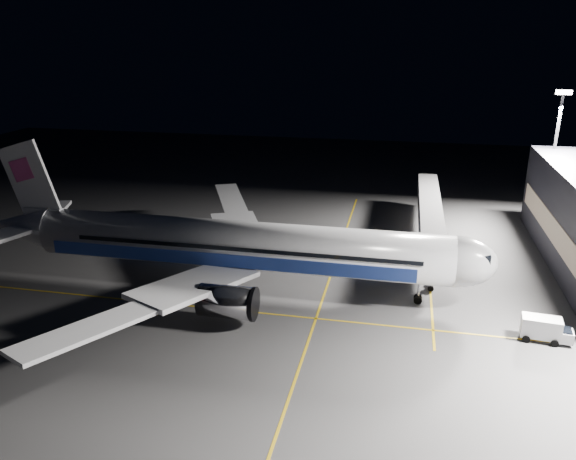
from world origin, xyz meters
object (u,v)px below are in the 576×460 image
Objects in this scene: safety_cone_b at (300,269)px; safety_cone_c at (236,244)px; jet_bridge at (430,216)px; floodlight_mast_north at (555,146)px; service_truck at (546,329)px; airliner at (231,245)px; baggage_tug at (239,231)px; safety_cone_a at (259,259)px.

safety_cone_c is at bearing 146.16° from safety_cone_b.
floodlight_mast_north reaches higher than jet_bridge.
safety_cone_b is 12.64m from safety_cone_c.
floodlight_mast_north is 40.09m from service_truck.
airliner reaches higher than safety_cone_c.
service_truck is at bearing -101.15° from floodlight_mast_north.
floodlight_mast_north is 49.08m from baggage_tug.
floodlight_mast_north is at bearing 85.25° from service_truck.
safety_cone_b is at bearing -34.50° from baggage_tug.
baggage_tug is at bearing -161.46° from floodlight_mast_north.
jet_bridge reaches higher than service_truck.
safety_cone_b is (-34.00, -26.02, -12.05)m from floodlight_mast_north.
service_truck is 29.06m from safety_cone_b.
baggage_tug is 15.63m from safety_cone_b.
floodlight_mast_north is 49.87m from safety_cone_c.
airliner is 1.79× the size of jet_bridge.
jet_bridge reaches higher than safety_cone_c.
safety_cone_c is at bearing 133.35° from safety_cone_a.
service_truck is 7.53× the size of safety_cone_b.
baggage_tug reaches higher than safety_cone_c.
safety_cone_a is (5.31, -8.65, -0.59)m from baggage_tug.
floodlight_mast_north is 39.03× the size of safety_cone_c.
baggage_tug is 3.92m from safety_cone_c.
baggage_tug is at bearing 100.95° from safety_cone_c.
jet_bridge is 27.52m from baggage_tug.
airliner is 12.55× the size of service_truck.
service_truck is at bearing -9.81° from airliner.
airliner is 52.56m from floodlight_mast_north.
floodlight_mast_north is 7.28× the size of baggage_tug.
airliner is at bearing -97.99° from safety_cone_a.
baggage_tug is at bearing -177.40° from jet_bridge.
service_truck is 1.72× the size of baggage_tug.
jet_bridge is 1.66× the size of floodlight_mast_north.
safety_cone_b is (-16.00, -12.09, -4.26)m from jet_bridge.
service_truck is (10.55, -23.87, -3.29)m from jet_bridge.
jet_bridge is 52.89× the size of safety_cone_b.
floodlight_mast_north is at bearing 37.42° from safety_cone_b.
floodlight_mast_north reaches higher than service_truck.
service_truck is (33.62, -5.81, -3.87)m from airliner.
safety_cone_a is at bearing -48.97° from baggage_tug.
jet_bridge is 27.32m from safety_cone_c.
airliner is 2.97× the size of floodlight_mast_north.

